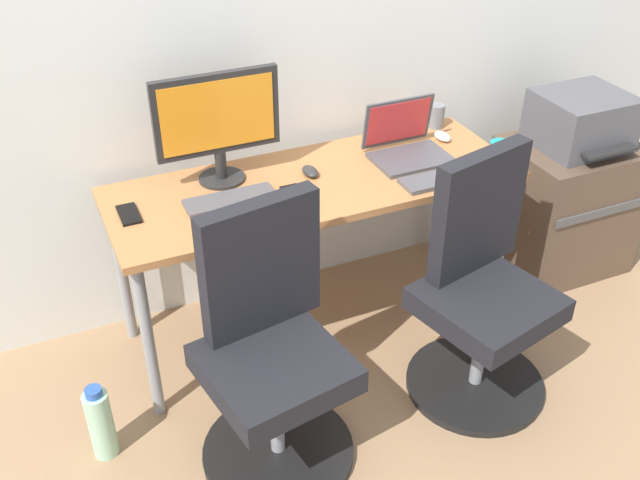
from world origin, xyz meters
name	(u,v)px	position (x,y,z in m)	size (l,w,h in m)	color
ground_plane	(315,322)	(0.00, 0.00, 0.00)	(5.28, 5.28, 0.00)	#9E7A56
back_wall	(275,3)	(0.00, 0.37, 1.30)	(4.40, 0.04, 2.60)	silver
desk	(315,196)	(0.00, 0.00, 0.64)	(1.61, 0.58, 0.71)	#B77542
office_chair_left	(271,354)	(-0.41, -0.56, 0.42)	(0.54, 0.54, 0.94)	black
office_chair_right	(481,292)	(0.43, -0.56, 0.42)	(0.54, 0.54, 0.94)	black
side_cabinet	(563,205)	(1.26, -0.04, 0.32)	(0.57, 0.48, 0.63)	brown
printer	(581,120)	(1.26, -0.04, 0.75)	(0.38, 0.40, 0.24)	#515156
water_bottle_on_floor	(101,423)	(-0.98, -0.36, 0.15)	(0.09, 0.09, 0.31)	#A5D8B2
desktop_monitor	(217,120)	(-0.33, 0.15, 0.96)	(0.48, 0.18, 0.43)	#262626
open_laptop	(406,143)	(0.43, 0.04, 0.77)	(0.31, 0.26, 0.23)	#4C4C51
keyboard_by_monitor	(231,200)	(-0.35, -0.03, 0.72)	(0.34, 0.12, 0.02)	#515156
keyboard_by_laptop	(443,178)	(0.45, -0.20, 0.72)	(0.34, 0.12, 0.02)	#515156
mouse_by_monitor	(309,172)	(0.00, 0.05, 0.73)	(0.06, 0.10, 0.03)	#2D2D2D
mouse_by_laptop	(442,136)	(0.64, 0.11, 0.73)	(0.06, 0.10, 0.03)	silver
coffee_mug	(499,152)	(0.74, -0.17, 0.76)	(0.08, 0.08, 0.09)	teal
pen_cup	(436,116)	(0.69, 0.23, 0.77)	(0.07, 0.07, 0.10)	slate
phone_near_monitor	(129,214)	(-0.72, 0.03, 0.72)	(0.07, 0.14, 0.01)	black
phone_near_laptop	(295,194)	(-0.12, -0.08, 0.72)	(0.07, 0.14, 0.01)	black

